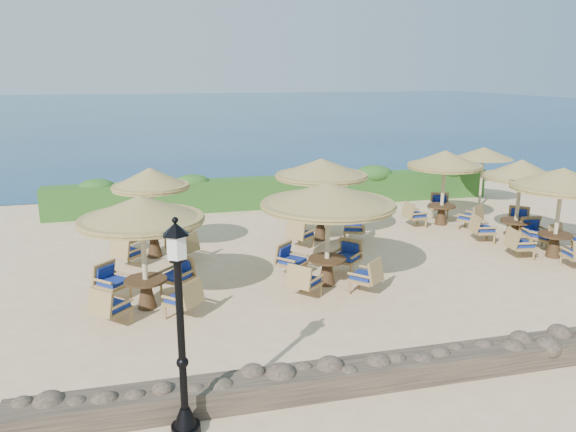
% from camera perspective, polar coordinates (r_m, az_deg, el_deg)
% --- Properties ---
extents(ground, '(120.00, 120.00, 0.00)m').
position_cam_1_polar(ground, '(16.09, 5.20, -4.81)').
color(ground, beige).
rests_on(ground, ground).
extents(sea, '(160.00, 160.00, 0.00)m').
position_cam_1_polar(sea, '(84.63, -10.87, 10.64)').
color(sea, navy).
rests_on(sea, ground).
extents(hedge, '(18.00, 0.90, 1.20)m').
position_cam_1_polar(hedge, '(22.60, -0.79, 2.48)').
color(hedge, '#204C18').
rests_on(hedge, ground).
extents(stone_wall, '(15.00, 0.65, 0.44)m').
position_cam_1_polar(stone_wall, '(10.85, 16.41, -14.08)').
color(stone_wall, brown).
rests_on(stone_wall, ground).
extents(lamp_post, '(0.44, 0.44, 3.31)m').
position_cam_1_polar(lamp_post, '(8.39, -10.79, -12.30)').
color(lamp_post, black).
rests_on(lamp_post, ground).
extents(extra_parasol, '(2.30, 2.30, 2.41)m').
position_cam_1_polar(extra_parasol, '(23.60, 19.26, 6.06)').
color(extra_parasol, beige).
rests_on(extra_parasol, ground).
extents(cafe_set_0, '(2.81, 2.81, 2.65)m').
position_cam_1_polar(cafe_set_0, '(12.93, -14.58, -1.57)').
color(cafe_set_0, beige).
rests_on(cafe_set_0, ground).
extents(cafe_set_1, '(3.39, 3.39, 2.65)m').
position_cam_1_polar(cafe_set_1, '(13.95, 4.08, 0.55)').
color(cafe_set_1, beige).
rests_on(cafe_set_1, ground).
extents(cafe_set_2, '(2.88, 2.88, 2.65)m').
position_cam_1_polar(cafe_set_2, '(17.88, 25.93, 1.87)').
color(cafe_set_2, beige).
rests_on(cafe_set_2, ground).
extents(cafe_set_3, '(2.52, 2.52, 2.65)m').
position_cam_1_polar(cafe_set_3, '(16.62, -13.67, 1.33)').
color(cafe_set_3, beige).
rests_on(cafe_set_3, ground).
extents(cafe_set_4, '(2.95, 2.95, 2.65)m').
position_cam_1_polar(cafe_set_4, '(17.79, 3.39, 3.59)').
color(cafe_set_4, beige).
rests_on(cafe_set_4, ground).
extents(cafe_set_5, '(2.72, 2.77, 2.65)m').
position_cam_1_polar(cafe_set_5, '(20.38, 15.58, 4.23)').
color(cafe_set_5, beige).
rests_on(cafe_set_5, ground).
extents(cafe_set_6, '(2.61, 2.73, 2.65)m').
position_cam_1_polar(cafe_set_6, '(19.05, 22.46, 2.67)').
color(cafe_set_6, beige).
rests_on(cafe_set_6, ground).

